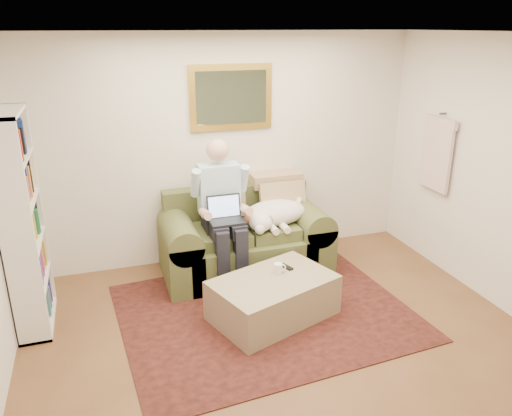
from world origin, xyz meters
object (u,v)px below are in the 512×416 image
seated_man (224,215)px  sleeping_dog (275,213)px  bookshelf (22,224)px  ottoman (273,298)px  sofa (245,245)px  laptop (225,214)px  coffee_mug (278,269)px

seated_man → sleeping_dog: 0.61m
seated_man → bookshelf: 1.92m
sleeping_dog → ottoman: size_ratio=0.67×
seated_man → ottoman: bearing=-73.5°
sofa → bookshelf: 2.31m
laptop → coffee_mug: laptop is taller
laptop → sleeping_dog: 0.63m
laptop → ottoman: 1.02m
seated_man → sleeping_dog: bearing=7.1°
ottoman → bookshelf: 2.37m
sleeping_dog → ottoman: 1.11m
ottoman → sofa: bearing=88.7°
ottoman → bookshelf: size_ratio=0.56×
seated_man → coffee_mug: size_ratio=15.44×
laptop → bookshelf: bookshelf is taller
seated_man → sleeping_dog: (0.60, 0.08, -0.07)m
sofa → coffee_mug: bearing=-86.4°
coffee_mug → bookshelf: bearing=166.9°
seated_man → laptop: seated_man is taller
sofa → coffee_mug: size_ratio=18.35×
ottoman → bookshelf: bookshelf is taller
sleeping_dog → bookshelf: size_ratio=0.38×
seated_man → sofa: bearing=31.5°
sleeping_dog → ottoman: (-0.35, -0.92, -0.50)m
bookshelf → ottoman: bearing=-15.9°
sleeping_dog → ottoman: sleeping_dog is taller
coffee_mug → bookshelf: size_ratio=0.05×
seated_man → bookshelf: bookshelf is taller
seated_man → coffee_mug: 0.88m
coffee_mug → seated_man: bearing=113.8°
laptop → coffee_mug: (0.33, -0.68, -0.35)m
sleeping_dog → coffee_mug: size_ratio=7.56×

